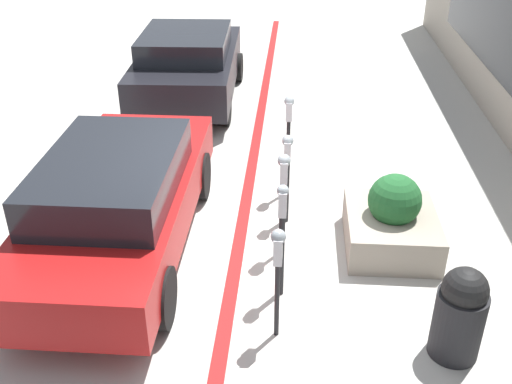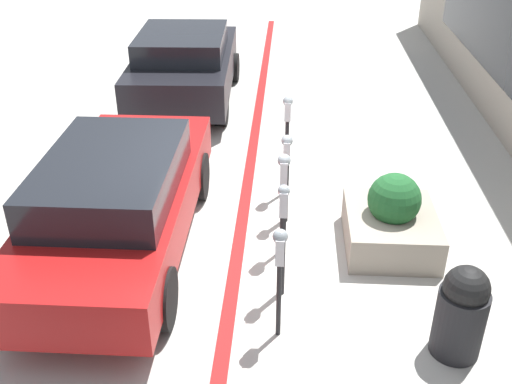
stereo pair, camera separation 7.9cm
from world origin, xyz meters
name	(u,v)px [view 1 (the left image)]	position (x,y,z in m)	size (l,w,h in m)	color
ground_plane	(244,251)	(0.00, 0.00, 0.00)	(40.00, 40.00, 0.00)	#ADAAA3
curb_strip	(238,249)	(0.00, 0.08, 0.02)	(24.50, 0.16, 0.04)	red
parking_meter_nearest	(278,258)	(-1.54, -0.49, 1.02)	(0.18, 0.16, 1.35)	black
parking_meter_second	(282,225)	(-0.84, -0.51, 0.97)	(0.16, 0.13, 1.47)	black
parking_meter_middle	(284,181)	(0.01, -0.50, 1.06)	(0.19, 0.16, 1.42)	black
parking_meter_fourth	(287,166)	(0.77, -0.53, 0.88)	(0.18, 0.16, 1.33)	black
parking_meter_farthest	(289,125)	(1.59, -0.52, 1.14)	(0.17, 0.15, 1.57)	black
planter_box	(392,222)	(0.24, -1.92, 0.38)	(1.37, 1.17, 1.05)	gray
parked_car_middle	(119,199)	(-0.08, 1.58, 0.78)	(4.57, 1.82, 1.45)	maroon
parked_car_rear	(188,64)	(5.43, 1.64, 0.78)	(4.18, 2.07, 1.48)	black
trash_bin	(460,313)	(-1.68, -2.34, 0.53)	(0.51, 0.51, 1.06)	black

